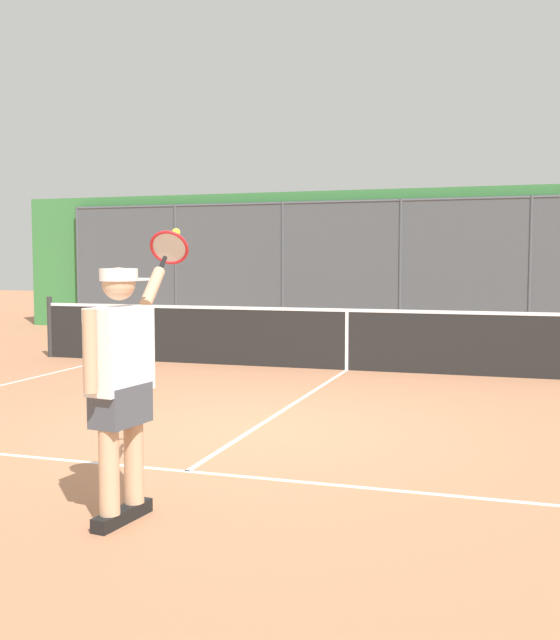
# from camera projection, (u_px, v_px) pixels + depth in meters

# --- Properties ---
(ground_plane) EXTENTS (60.00, 60.00, 0.00)m
(ground_plane) POSITION_uv_depth(u_px,v_px,m) (253.00, 429.00, 7.54)
(ground_plane) COLOR #B27551
(court_line_markings) EXTENTS (8.42, 10.80, 0.01)m
(court_line_markings) POSITION_uv_depth(u_px,v_px,m) (172.00, 480.00, 5.77)
(court_line_markings) COLOR white
(court_line_markings) RESTS_ON ground
(fence_backdrop) EXTENTS (19.52, 1.37, 3.32)m
(fence_backdrop) POSITION_uv_depth(u_px,v_px,m) (404.00, 263.00, 17.30)
(fence_backdrop) COLOR #474C51
(fence_backdrop) RESTS_ON ground
(tennis_net) EXTENTS (10.82, 0.09, 1.07)m
(tennis_net) POSITION_uv_depth(u_px,v_px,m) (347.00, 339.00, 11.62)
(tennis_net) COLOR #2D2D2D
(tennis_net) RESTS_ON ground
(tennis_player) EXTENTS (0.36, 1.40, 1.94)m
(tennis_player) POSITION_uv_depth(u_px,v_px,m) (122.00, 374.00, 4.81)
(tennis_player) COLOR black
(tennis_player) RESTS_ON ground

